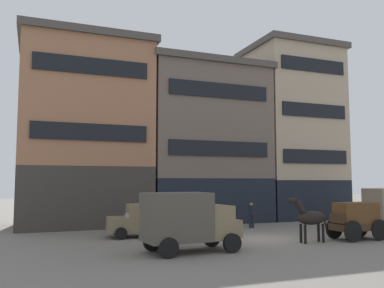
{
  "coord_description": "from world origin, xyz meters",
  "views": [
    {
      "loc": [
        -11.92,
        -19.71,
        3.12
      ],
      "look_at": [
        -3.43,
        2.1,
        5.23
      ],
      "focal_mm": 38.54,
      "sensor_mm": 36.0,
      "label": 1
    }
  ],
  "objects_px": {
    "sedan_dark": "(141,220)",
    "pedestrian_officer": "(251,213)",
    "cargo_wagon": "(356,218)",
    "delivery_truck_near": "(189,220)",
    "draft_horse": "(310,217)"
  },
  "relations": [
    {
      "from": "sedan_dark",
      "to": "pedestrian_officer",
      "type": "bearing_deg",
      "value": 10.94
    },
    {
      "from": "cargo_wagon",
      "to": "delivery_truck_near",
      "type": "xyz_separation_m",
      "value": [
        -9.73,
        -0.38,
        0.28
      ]
    },
    {
      "from": "draft_horse",
      "to": "sedan_dark",
      "type": "bearing_deg",
      "value": 144.49
    },
    {
      "from": "delivery_truck_near",
      "to": "pedestrian_officer",
      "type": "xyz_separation_m",
      "value": [
        7.25,
        7.24,
        -0.44
      ]
    },
    {
      "from": "sedan_dark",
      "to": "pedestrian_officer",
      "type": "height_order",
      "value": "sedan_dark"
    },
    {
      "from": "cargo_wagon",
      "to": "draft_horse",
      "type": "height_order",
      "value": "draft_horse"
    },
    {
      "from": "delivery_truck_near",
      "to": "sedan_dark",
      "type": "xyz_separation_m",
      "value": [
        -0.68,
        5.71,
        -0.51
      ]
    },
    {
      "from": "draft_horse",
      "to": "sedan_dark",
      "type": "xyz_separation_m",
      "value": [
        -7.47,
        5.33,
        -0.36
      ]
    },
    {
      "from": "cargo_wagon",
      "to": "sedan_dark",
      "type": "bearing_deg",
      "value": 152.91
    },
    {
      "from": "cargo_wagon",
      "to": "pedestrian_officer",
      "type": "distance_m",
      "value": 7.3
    },
    {
      "from": "sedan_dark",
      "to": "delivery_truck_near",
      "type": "bearing_deg",
      "value": -83.17
    },
    {
      "from": "delivery_truck_near",
      "to": "sedan_dark",
      "type": "bearing_deg",
      "value": 96.83
    },
    {
      "from": "cargo_wagon",
      "to": "sedan_dark",
      "type": "relative_size",
      "value": 0.76
    },
    {
      "from": "cargo_wagon",
      "to": "draft_horse",
      "type": "distance_m",
      "value": 2.95
    },
    {
      "from": "draft_horse",
      "to": "delivery_truck_near",
      "type": "bearing_deg",
      "value": -176.78
    }
  ]
}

